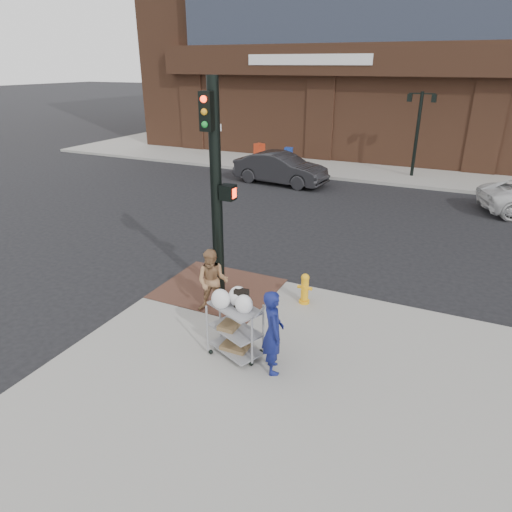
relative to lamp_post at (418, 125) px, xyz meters
The scene contains 12 objects.
ground 16.34m from the lamp_post, 97.13° to the right, with size 220.00×220.00×0.00m, color black.
brick_curb_ramp 15.52m from the lamp_post, 99.77° to the right, with size 2.80×2.40×0.01m, color #4D3024.
lamp_post is the anchor object (origin of this frame).
parking_sign 10.64m from the lamp_post, behind, with size 0.05×0.05×2.20m, color black.
traffic_signal_pole 15.43m from the lamp_post, 99.24° to the right, with size 0.61×0.51×5.00m.
woman_blue 17.61m from the lamp_post, 90.22° to the right, with size 0.59×0.39×1.62m, color navy.
pedestrian_tan 16.35m from the lamp_post, 97.56° to the right, with size 0.73×0.57×1.49m, color #986D47.
sedan_dark 7.03m from the lamp_post, 145.45° to the right, with size 1.57×4.50×1.48m, color black.
utility_cart 17.50m from the lamp_post, 92.99° to the right, with size 1.15×0.92×1.40m.
fire_hydrant 15.02m from the lamp_post, 91.54° to the right, with size 0.35×0.25×0.75m.
newsbox_red 8.36m from the lamp_post, behind, with size 0.48×0.43×1.14m, color red.
newsbox_blue 6.83m from the lamp_post, behind, with size 0.41×0.37×0.98m, color navy.
Camera 1 is at (4.62, -7.94, 5.37)m, focal length 32.00 mm.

